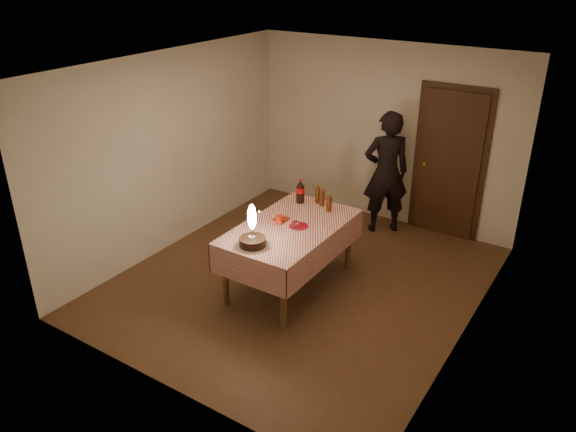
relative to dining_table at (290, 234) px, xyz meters
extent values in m
cube|color=brown|center=(0.05, 0.16, -0.70)|extent=(4.00, 4.50, 0.01)
cube|color=silver|center=(0.05, 2.41, 0.60)|extent=(4.00, 0.04, 2.60)
cube|color=silver|center=(0.05, -2.09, 0.60)|extent=(4.00, 0.04, 2.60)
cube|color=silver|center=(-1.95, 0.16, 0.60)|extent=(0.04, 4.50, 2.60)
cube|color=silver|center=(2.05, 0.16, 0.60)|extent=(0.04, 4.50, 2.60)
cube|color=silver|center=(0.05, 0.16, 1.90)|extent=(4.00, 4.50, 0.04)
cube|color=#472814|center=(1.05, 2.38, 0.33)|extent=(0.85, 0.05, 2.05)
sphere|color=#B28C33|center=(0.73, 2.33, 0.30)|extent=(0.06, 0.06, 0.06)
cube|color=brown|center=(0.00, 0.00, 0.07)|extent=(0.90, 1.60, 0.04)
cylinder|color=brown|center=(-0.39, -0.74, -0.32)|extent=(0.07, 0.07, 0.75)
cylinder|color=brown|center=(0.39, -0.74, -0.32)|extent=(0.07, 0.07, 0.75)
cylinder|color=brown|center=(-0.39, 0.74, -0.32)|extent=(0.07, 0.07, 0.75)
cylinder|color=brown|center=(0.39, 0.74, -0.32)|extent=(0.07, 0.07, 0.75)
cube|color=white|center=(0.00, 0.00, 0.10)|extent=(1.02, 1.72, 0.01)
cube|color=white|center=(0.00, -0.85, -0.08)|extent=(1.02, 0.01, 0.34)
cube|color=white|center=(0.00, 0.85, -0.08)|extent=(1.02, 0.01, 0.34)
cube|color=white|center=(-0.50, 0.00, -0.08)|extent=(0.01, 1.72, 0.34)
cube|color=white|center=(0.50, 0.00, -0.08)|extent=(0.01, 1.72, 0.34)
cylinder|color=white|center=(-0.08, -0.63, 0.11)|extent=(0.37, 0.37, 0.01)
cylinder|color=black|center=(-0.08, -0.63, 0.16)|extent=(0.29, 0.29, 0.09)
cylinder|color=white|center=(-0.10, -0.61, 0.20)|extent=(0.07, 0.07, 0.00)
sphere|color=red|center=(-0.04, -0.64, 0.21)|extent=(0.02, 0.02, 0.02)
cube|color=#19721E|center=(-0.03, -0.65, 0.20)|extent=(0.02, 0.01, 0.00)
cube|color=#19721E|center=(-0.05, -0.65, 0.20)|extent=(0.01, 0.02, 0.00)
cylinder|color=#262628|center=(-0.08, -0.63, 0.26)|extent=(0.01, 0.01, 0.12)
ellipsoid|color=#FFF2BF|center=(-0.08, -0.63, 0.45)|extent=(0.09, 0.09, 0.29)
sphere|color=white|center=(-0.08, -0.63, 0.34)|extent=(0.04, 0.04, 0.04)
cylinder|color=#B20C1E|center=(0.09, 0.03, 0.11)|extent=(0.22, 0.22, 0.01)
cylinder|color=red|center=(-0.13, -0.02, 0.16)|extent=(0.08, 0.08, 0.10)
cylinder|color=silver|center=(0.09, -0.03, 0.15)|extent=(0.07, 0.07, 0.09)
cube|color=#B32B14|center=(-0.18, 0.07, 0.12)|extent=(0.15, 0.15, 0.02)
cylinder|color=black|center=(-0.25, 0.62, 0.22)|extent=(0.10, 0.10, 0.22)
cylinder|color=red|center=(-0.25, 0.62, 0.28)|extent=(0.10, 0.10, 0.07)
cone|color=black|center=(-0.25, 0.62, 0.37)|extent=(0.10, 0.10, 0.08)
cylinder|color=red|center=(-0.25, 0.62, 0.41)|extent=(0.03, 0.03, 0.02)
cylinder|color=#56270E|center=(-0.06, 0.74, 0.20)|extent=(0.06, 0.06, 0.18)
cone|color=#56270E|center=(-0.06, 0.74, 0.32)|extent=(0.06, 0.06, 0.06)
cylinder|color=olive|center=(-0.06, 0.74, 0.35)|extent=(0.02, 0.02, 0.02)
cylinder|color=#56270E|center=(0.18, 0.59, 0.20)|extent=(0.06, 0.06, 0.18)
cone|color=#56270E|center=(0.18, 0.59, 0.32)|extent=(0.06, 0.06, 0.06)
cylinder|color=olive|center=(0.18, 0.59, 0.35)|extent=(0.02, 0.02, 0.02)
cylinder|color=#56270E|center=(0.02, 0.70, 0.20)|extent=(0.06, 0.06, 0.18)
cone|color=#56270E|center=(0.02, 0.70, 0.32)|extent=(0.06, 0.06, 0.06)
cylinder|color=olive|center=(0.02, 0.70, 0.35)|extent=(0.02, 0.02, 0.02)
imported|color=black|center=(0.30, 2.01, 0.18)|extent=(0.77, 0.73, 1.76)
cube|color=black|center=(0.22, 2.11, 0.81)|extent=(0.16, 0.15, 0.10)
cylinder|color=black|center=(0.17, 2.17, 0.81)|extent=(0.11, 0.11, 0.08)
camera|label=1|loc=(3.14, -4.89, 2.97)|focal=35.00mm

